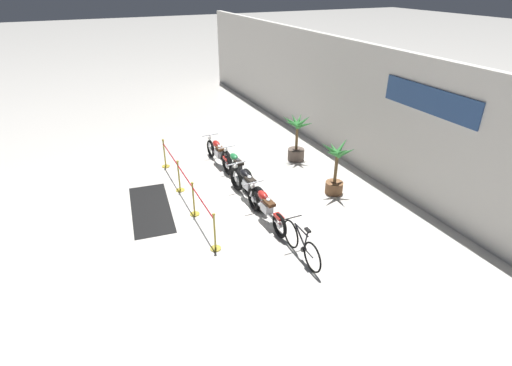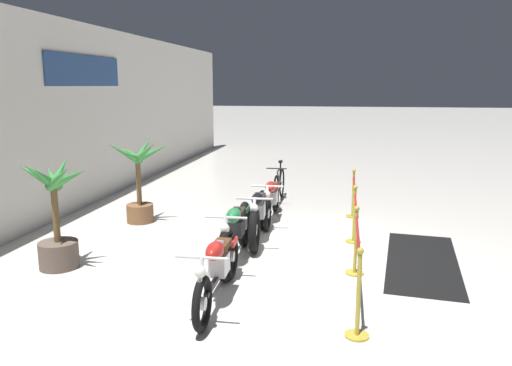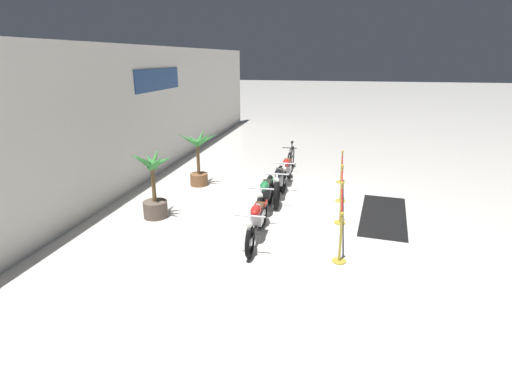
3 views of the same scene
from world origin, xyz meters
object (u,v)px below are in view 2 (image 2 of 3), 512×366
object	(u,v)px
motorcycle_red_0	(218,268)
potted_palm_right_of_row	(56,220)
motorcycle_black_2	(258,215)
motorcycle_green_1	(236,233)
potted_palm_left_of_row	(139,185)
stanchion_mid_left	(355,251)
stanchion_far_right	(353,201)
motorcycle_red_3	(271,199)
stanchion_far_left	(357,240)
floor_banner	(422,261)
bicycle	(279,186)
stanchion_mid_right	(354,223)

from	to	relation	value
motorcycle_red_0	potted_palm_right_of_row	world-z (taller)	potted_palm_right_of_row
motorcycle_red_0	motorcycle_black_2	bearing A→B (deg)	-1.22
motorcycle_green_1	potted_palm_left_of_row	size ratio (longest dim) A/B	1.37
stanchion_mid_left	stanchion_far_right	xyz separation A→B (m)	(3.36, 0.00, 0.00)
motorcycle_red_3	stanchion_far_left	xyz separation A→B (m)	(-3.19, -1.68, 0.20)
potted_palm_left_of_row	floor_banner	size ratio (longest dim) A/B	0.60
motorcycle_green_1	potted_palm_right_of_row	world-z (taller)	potted_palm_right_of_row
bicycle	stanchion_far_left	world-z (taller)	stanchion_far_left
motorcycle_black_2	stanchion_far_right	xyz separation A→B (m)	(1.94, -1.72, -0.11)
stanchion_mid_left	stanchion_far_right	bearing A→B (deg)	0.00
motorcycle_green_1	bicycle	xyz separation A→B (m)	(4.37, -0.11, -0.09)
stanchion_mid_right	stanchion_far_left	bearing A→B (deg)	180.00
motorcycle_black_2	stanchion_mid_left	xyz separation A→B (m)	(-1.42, -1.72, -0.11)
floor_banner	bicycle	bearing A→B (deg)	42.95
stanchion_mid_left	motorcycle_black_2	bearing A→B (deg)	50.47
stanchion_mid_left	potted_palm_left_of_row	bearing A→B (deg)	63.36
bicycle	motorcycle_black_2	bearing A→B (deg)	-179.33
potted_palm_left_of_row	potted_palm_right_of_row	size ratio (longest dim) A/B	1.02
motorcycle_red_0	motorcycle_green_1	distance (m)	1.49
stanchion_mid_left	stanchion_mid_right	distance (m)	1.57
stanchion_far_left	potted_palm_left_of_row	bearing A→B (deg)	59.10
motorcycle_red_0	potted_palm_right_of_row	distance (m)	2.87
floor_banner	potted_palm_left_of_row	bearing A→B (deg)	81.31
motorcycle_black_2	potted_palm_left_of_row	distance (m)	2.75
motorcycle_red_0	bicycle	world-z (taller)	bicycle
motorcycle_red_3	stanchion_mid_left	world-z (taller)	stanchion_mid_left
motorcycle_black_2	potted_palm_right_of_row	world-z (taller)	potted_palm_right_of_row
motorcycle_red_3	stanchion_mid_left	distance (m)	3.24
motorcycle_black_2	stanchion_far_left	world-z (taller)	stanchion_far_left
potted_palm_left_of_row	stanchion_far_right	world-z (taller)	potted_palm_left_of_row
motorcycle_red_3	stanchion_mid_right	size ratio (longest dim) A/B	2.09
motorcycle_green_1	stanchion_mid_right	size ratio (longest dim) A/B	2.30
motorcycle_red_3	stanchion_far_right	size ratio (longest dim) A/B	2.09
potted_palm_left_of_row	stanchion_far_left	world-z (taller)	potted_palm_left_of_row
motorcycle_red_3	bicycle	size ratio (longest dim) A/B	1.25
stanchion_far_left	stanchion_mid_right	world-z (taller)	same
stanchion_mid_right	potted_palm_left_of_row	bearing A→B (deg)	82.06
stanchion_far_left	stanchion_far_right	bearing A→B (deg)	0.00
motorcycle_red_0	stanchion_mid_right	xyz separation A→B (m)	(2.88, -1.78, -0.10)
stanchion_mid_right	motorcycle_red_0	bearing A→B (deg)	148.24
motorcycle_red_3	potted_palm_left_of_row	size ratio (longest dim) A/B	1.24
potted_palm_left_of_row	stanchion_mid_right	world-z (taller)	potted_palm_left_of_row
bicycle	potted_palm_left_of_row	size ratio (longest dim) A/B	0.99
potted_palm_right_of_row	floor_banner	xyz separation A→B (m)	(1.27, -5.62, -0.76)
motorcycle_red_3	bicycle	xyz separation A→B (m)	(1.78, 0.08, -0.07)
floor_banner	motorcycle_red_0	bearing A→B (deg)	131.61
motorcycle_red_0	floor_banner	world-z (taller)	motorcycle_red_0
potted_palm_right_of_row	floor_banner	distance (m)	5.81
stanchion_mid_left	motorcycle_green_1	bearing A→B (deg)	84.44
stanchion_far_left	stanchion_mid_right	size ratio (longest dim) A/B	5.13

